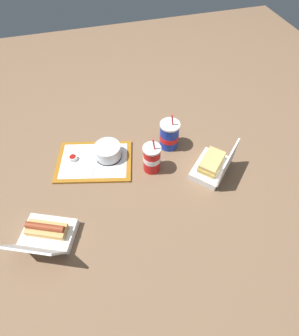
% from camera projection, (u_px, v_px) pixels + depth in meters
% --- Properties ---
extents(ground_plane, '(3.20, 3.20, 0.00)m').
position_uv_depth(ground_plane, '(148.00, 171.00, 1.29)').
color(ground_plane, brown).
extents(food_tray, '(0.42, 0.34, 0.01)m').
position_uv_depth(food_tray, '(94.00, 161.00, 1.31)').
color(food_tray, '#A56619').
rests_on(food_tray, ground_plane).
extents(cake_container, '(0.13, 0.13, 0.07)m').
position_uv_depth(cake_container, '(108.00, 152.00, 1.30)').
color(cake_container, black).
rests_on(cake_container, food_tray).
extents(ketchup_cup, '(0.04, 0.04, 0.02)m').
position_uv_depth(ketchup_cup, '(73.00, 158.00, 1.30)').
color(ketchup_cup, white).
rests_on(ketchup_cup, food_tray).
extents(napkin_stack, '(0.13, 0.13, 0.00)m').
position_uv_depth(napkin_stack, '(85.00, 166.00, 1.28)').
color(napkin_stack, white).
rests_on(napkin_stack, food_tray).
extents(plastic_fork, '(0.09, 0.09, 0.00)m').
position_uv_depth(plastic_fork, '(86.00, 150.00, 1.35)').
color(plastic_fork, white).
rests_on(plastic_fork, food_tray).
extents(clamshell_hotdog_back, '(0.27, 0.26, 0.17)m').
position_uv_depth(clamshell_hotdog_back, '(47.00, 234.00, 1.04)').
color(clamshell_hotdog_back, white).
rests_on(clamshell_hotdog_back, ground_plane).
extents(clamshell_sandwich_center, '(0.24, 0.24, 0.18)m').
position_uv_depth(clamshell_sandwich_center, '(212.00, 166.00, 1.25)').
color(clamshell_sandwich_center, white).
rests_on(clamshell_sandwich_center, ground_plane).
extents(soda_cup_back, '(0.10, 0.10, 0.21)m').
position_uv_depth(soda_cup_back, '(169.00, 135.00, 1.33)').
color(soda_cup_back, '#1938B7').
rests_on(soda_cup_back, ground_plane).
extents(soda_cup_corner, '(0.09, 0.09, 0.21)m').
position_uv_depth(soda_cup_corner, '(152.00, 158.00, 1.23)').
color(soda_cup_corner, red).
rests_on(soda_cup_corner, ground_plane).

